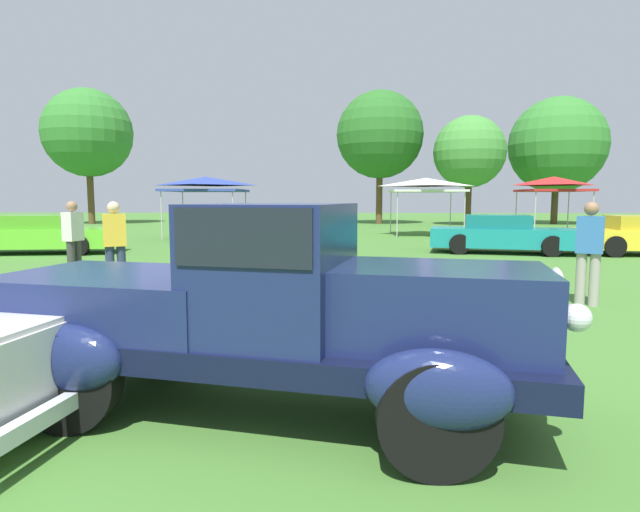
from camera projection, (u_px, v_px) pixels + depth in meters
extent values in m
plane|color=#42752D|center=(211.00, 384.00, 4.92)|extent=(120.00, 120.00, 0.00)
cube|color=black|center=(262.00, 343.00, 4.27)|extent=(4.70, 2.34, 0.20)
cube|color=navy|center=(431.00, 306.00, 3.90)|extent=(1.85, 1.41, 0.60)
ellipsoid|color=silver|center=(554.00, 315.00, 3.70)|extent=(0.26, 0.54, 0.68)
cube|color=navy|center=(276.00, 269.00, 4.17)|extent=(1.34, 1.57, 1.04)
cube|color=black|center=(275.00, 232.00, 4.14)|extent=(1.25, 1.58, 0.40)
cube|color=navy|center=(124.00, 300.00, 4.54)|extent=(2.21, 1.78, 0.48)
ellipsoid|color=navy|center=(442.00, 332.00, 4.62)|extent=(0.97, 0.54, 0.52)
ellipsoid|color=navy|center=(437.00, 390.00, 3.23)|extent=(0.97, 0.54, 0.52)
ellipsoid|color=navy|center=(169.00, 316.00, 5.27)|extent=(0.97, 0.54, 0.52)
ellipsoid|color=navy|center=(67.00, 358.00, 3.88)|extent=(0.97, 0.54, 0.52)
sphere|color=silver|center=(551.00, 293.00, 4.10)|extent=(0.18, 0.18, 0.18)
sphere|color=silver|center=(577.00, 318.00, 3.25)|extent=(0.18, 0.18, 0.18)
cylinder|color=black|center=(441.00, 352.00, 4.64)|extent=(0.76, 0.24, 0.76)
cylinder|color=black|center=(437.00, 418.00, 3.25)|extent=(0.76, 0.24, 0.76)
cylinder|color=black|center=(169.00, 333.00, 5.29)|extent=(0.76, 0.24, 0.76)
cylinder|color=black|center=(69.00, 381.00, 3.90)|extent=(0.76, 0.24, 0.76)
cube|color=silver|center=(46.00, 415.00, 3.53)|extent=(0.34, 1.65, 0.12)
cylinder|color=black|center=(16.00, 365.00, 4.44)|extent=(0.66, 0.20, 0.66)
cube|color=#60C62D|center=(44.00, 238.00, 16.64)|extent=(4.70, 2.27, 0.60)
cube|color=#4D9F24|center=(37.00, 222.00, 16.56)|extent=(2.16, 1.70, 0.44)
cylinder|color=black|center=(79.00, 245.00, 16.02)|extent=(0.64, 0.22, 0.64)
cube|color=teal|center=(503.00, 238.00, 16.72)|extent=(4.74, 2.64, 0.60)
cube|color=#146A6E|center=(498.00, 222.00, 16.71)|extent=(2.25, 1.85, 0.44)
cylinder|color=black|center=(552.00, 246.00, 15.65)|extent=(0.64, 0.22, 0.64)
cylinder|color=black|center=(459.00, 244.00, 16.34)|extent=(0.64, 0.22, 0.64)
cylinder|color=black|center=(614.00, 247.00, 15.54)|extent=(0.64, 0.22, 0.64)
cylinder|color=#283351|center=(122.00, 269.00, 9.81)|extent=(0.16, 0.16, 0.86)
cylinder|color=#283351|center=(110.00, 269.00, 9.73)|extent=(0.16, 0.16, 0.86)
cube|color=gold|center=(114.00, 230.00, 9.69)|extent=(0.46, 0.39, 0.60)
sphere|color=beige|center=(113.00, 207.00, 9.64)|extent=(0.22, 0.22, 0.22)
cylinder|color=#9E998E|center=(594.00, 280.00, 8.45)|extent=(0.16, 0.16, 0.86)
cylinder|color=#9E998E|center=(581.00, 279.00, 8.55)|extent=(0.16, 0.16, 0.86)
cube|color=#336BB2|center=(590.00, 235.00, 8.42)|extent=(0.47, 0.40, 0.60)
sphere|color=#936B4C|center=(591.00, 209.00, 8.38)|extent=(0.22, 0.22, 0.22)
cylinder|color=#383838|center=(71.00, 262.00, 10.90)|extent=(0.16, 0.16, 0.86)
cylinder|color=#383838|center=(78.00, 261.00, 11.09)|extent=(0.16, 0.16, 0.86)
cube|color=silver|center=(73.00, 227.00, 10.92)|extent=(0.31, 0.44, 0.60)
sphere|color=#936B4C|center=(72.00, 206.00, 10.87)|extent=(0.22, 0.22, 0.22)
cylinder|color=#B7B7BC|center=(246.00, 214.00, 24.64)|extent=(0.05, 0.05, 2.05)
cylinder|color=#B7B7BC|center=(233.00, 216.00, 21.65)|extent=(0.05, 0.05, 2.05)
cylinder|color=#B7B7BC|center=(183.00, 214.00, 24.75)|extent=(0.05, 0.05, 2.05)
cylinder|color=#B7B7BC|center=(161.00, 216.00, 21.77)|extent=(0.05, 0.05, 2.05)
cube|color=#2D429E|center=(206.00, 191.00, 23.09)|extent=(3.34, 3.34, 0.10)
pyramid|color=#2D429E|center=(206.00, 181.00, 23.04)|extent=(3.28, 3.28, 0.38)
cylinder|color=#B7B7BC|center=(450.00, 213.00, 26.04)|extent=(0.05, 0.05, 2.05)
cylinder|color=#B7B7BC|center=(465.00, 215.00, 23.08)|extent=(0.05, 0.05, 2.05)
cylinder|color=#B7B7BC|center=(391.00, 213.00, 26.15)|extent=(0.05, 0.05, 2.05)
cylinder|color=#B7B7BC|center=(397.00, 215.00, 23.20)|extent=(0.05, 0.05, 2.05)
cube|color=silver|center=(426.00, 191.00, 24.50)|extent=(3.30, 3.30, 0.10)
pyramid|color=silver|center=(426.00, 182.00, 24.45)|extent=(3.24, 3.24, 0.38)
cylinder|color=#B7B7BC|center=(568.00, 214.00, 24.14)|extent=(0.05, 0.05, 2.05)
cylinder|color=#B7B7BC|center=(593.00, 216.00, 21.77)|extent=(0.05, 0.05, 2.05)
cylinder|color=#B7B7BC|center=(516.00, 214.00, 24.23)|extent=(0.05, 0.05, 2.05)
cylinder|color=#B7B7BC|center=(535.00, 216.00, 21.86)|extent=(0.05, 0.05, 2.05)
cube|color=red|center=(554.00, 190.00, 22.89)|extent=(2.65, 2.65, 0.10)
pyramid|color=red|center=(554.00, 181.00, 22.84)|extent=(2.60, 2.60, 0.38)
cylinder|color=brown|center=(91.00, 191.00, 35.85)|extent=(0.44, 0.44, 4.56)
sphere|color=#337A2D|center=(88.00, 133.00, 35.42)|extent=(5.93, 5.93, 5.93)
cylinder|color=brown|center=(379.00, 192.00, 35.93)|extent=(0.44, 0.44, 4.45)
sphere|color=#286623|center=(380.00, 135.00, 35.51)|extent=(5.92, 5.92, 5.92)
cylinder|color=#47331E|center=(468.00, 199.00, 34.08)|extent=(0.44, 0.44, 3.49)
sphere|color=#428938|center=(469.00, 152.00, 33.75)|extent=(4.64, 4.64, 4.64)
cylinder|color=#47331E|center=(555.00, 198.00, 35.56)|extent=(0.44, 0.44, 3.59)
sphere|color=#337A2D|center=(557.00, 145.00, 35.17)|extent=(6.38, 6.38, 6.38)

